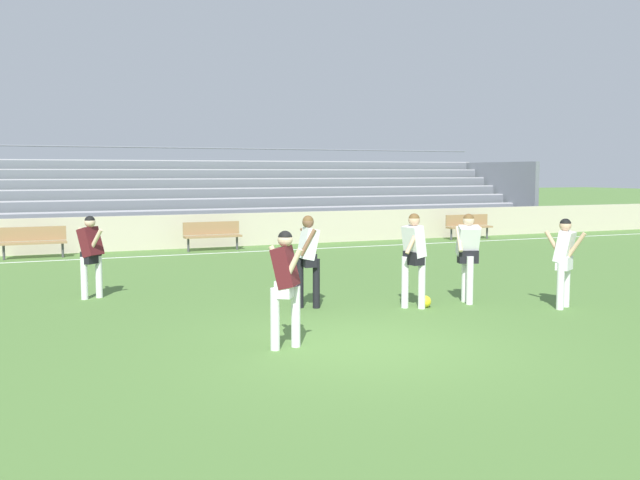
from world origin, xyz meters
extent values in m
plane|color=#517A38|center=(0.00, 0.00, 0.00)|extent=(160.00, 160.00, 0.00)
cube|color=white|center=(0.00, 12.16, 0.00)|extent=(44.00, 0.12, 0.01)
cube|color=beige|center=(0.00, 13.94, 0.55)|extent=(48.00, 0.16, 1.09)
cube|color=#B2B2B7|center=(1.79, 15.10, 0.36)|extent=(27.71, 0.36, 0.08)
cube|color=slate|center=(1.79, 14.90, 0.18)|extent=(27.71, 0.04, 0.36)
cube|color=#B2B2B7|center=(1.79, 15.82, 0.72)|extent=(27.71, 0.36, 0.08)
cube|color=slate|center=(1.79, 15.62, 0.54)|extent=(27.71, 0.04, 0.36)
cube|color=#B2B2B7|center=(1.79, 16.53, 1.08)|extent=(27.71, 0.36, 0.08)
cube|color=slate|center=(1.79, 16.33, 0.90)|extent=(27.71, 0.04, 0.36)
cube|color=#B2B2B7|center=(1.79, 17.24, 1.45)|extent=(27.71, 0.36, 0.08)
cube|color=slate|center=(1.79, 17.04, 1.27)|extent=(27.71, 0.04, 0.36)
cube|color=#B2B2B7|center=(1.79, 17.96, 1.81)|extent=(27.71, 0.36, 0.08)
cube|color=slate|center=(1.79, 17.76, 1.63)|extent=(27.71, 0.04, 0.36)
cube|color=#B2B2B7|center=(1.79, 18.67, 2.17)|extent=(27.71, 0.36, 0.08)
cube|color=slate|center=(1.79, 18.47, 1.99)|extent=(27.71, 0.04, 0.36)
cube|color=#B2B2B7|center=(1.79, 19.39, 2.53)|extent=(27.71, 0.36, 0.08)
cube|color=slate|center=(1.79, 19.19, 2.35)|extent=(27.71, 0.04, 0.36)
cube|color=#B2B2B7|center=(1.79, 20.10, 2.89)|extent=(27.71, 0.36, 0.08)
cube|color=slate|center=(1.79, 19.90, 2.71)|extent=(27.71, 0.04, 0.36)
cube|color=slate|center=(15.55, 17.60, 1.45)|extent=(0.20, 5.36, 2.89)
cylinder|color=slate|center=(1.79, 20.35, 3.44)|extent=(27.71, 0.06, 0.06)
cube|color=#99754C|center=(10.78, 12.87, 0.45)|extent=(1.80, 0.40, 0.06)
cube|color=#99754C|center=(10.78, 13.05, 0.70)|extent=(1.80, 0.05, 0.40)
cylinder|color=#47474C|center=(10.00, 12.87, 0.23)|extent=(0.07, 0.07, 0.45)
cylinder|color=#47474C|center=(11.56, 12.87, 0.23)|extent=(0.07, 0.07, 0.45)
cube|color=#99754C|center=(-4.04, 12.87, 0.45)|extent=(1.80, 0.40, 0.06)
cube|color=#99754C|center=(-4.04, 13.05, 0.70)|extent=(1.80, 0.05, 0.40)
cylinder|color=#47474C|center=(-4.82, 12.87, 0.23)|extent=(0.07, 0.07, 0.45)
cylinder|color=#47474C|center=(-3.26, 12.87, 0.23)|extent=(0.07, 0.07, 0.45)
cube|color=#99754C|center=(1.18, 12.87, 0.45)|extent=(1.80, 0.40, 0.06)
cube|color=#99754C|center=(1.18, 13.05, 0.70)|extent=(1.80, 0.05, 0.40)
cylinder|color=#47474C|center=(0.40, 12.87, 0.23)|extent=(0.07, 0.07, 0.45)
cylinder|color=#47474C|center=(1.96, 12.87, 0.23)|extent=(0.07, 0.07, 0.45)
cylinder|color=white|center=(1.96, 2.25, 0.47)|extent=(0.13, 0.13, 0.94)
cylinder|color=white|center=(2.20, 2.06, 0.47)|extent=(0.13, 0.13, 0.94)
cube|color=black|center=(2.08, 2.15, 0.92)|extent=(0.27, 0.39, 0.24)
cube|color=white|center=(2.08, 2.15, 1.22)|extent=(0.36, 0.42, 0.59)
cylinder|color=#D6A884|center=(2.20, 2.32, 1.26)|extent=(0.34, 0.13, 0.49)
cylinder|color=#D6A884|center=(1.96, 1.99, 1.26)|extent=(0.34, 0.13, 0.49)
sphere|color=#D6A884|center=(2.08, 2.15, 1.60)|extent=(0.21, 0.21, 0.21)
sphere|color=brown|center=(2.08, 2.15, 1.62)|extent=(0.20, 0.20, 0.20)
cylinder|color=white|center=(3.31, 2.32, 0.45)|extent=(0.13, 0.13, 0.90)
cylinder|color=white|center=(3.24, 2.07, 0.45)|extent=(0.13, 0.13, 0.90)
cube|color=black|center=(3.27, 2.20, 0.88)|extent=(0.41, 0.33, 0.24)
cube|color=white|center=(3.27, 2.20, 1.18)|extent=(0.49, 0.49, 0.60)
cylinder|color=beige|center=(3.47, 2.19, 1.22)|extent=(0.19, 0.36, 0.47)
cylinder|color=beige|center=(3.08, 2.21, 1.22)|extent=(0.19, 0.36, 0.47)
sphere|color=beige|center=(3.27, 2.20, 1.57)|extent=(0.21, 0.21, 0.21)
sphere|color=brown|center=(3.27, 2.20, 1.59)|extent=(0.20, 0.20, 0.20)
cylinder|color=black|center=(0.47, 2.86, 0.45)|extent=(0.13, 0.13, 0.90)
cylinder|color=black|center=(0.21, 3.00, 0.45)|extent=(0.13, 0.13, 0.90)
cube|color=black|center=(0.34, 2.93, 0.88)|extent=(0.24, 0.37, 0.24)
cube|color=white|center=(0.34, 2.93, 1.18)|extent=(0.35, 0.40, 0.59)
cylinder|color=brown|center=(0.26, 2.75, 1.22)|extent=(0.33, 0.09, 0.49)
cylinder|color=brown|center=(0.42, 3.12, 1.22)|extent=(0.33, 0.09, 0.49)
sphere|color=brown|center=(0.34, 2.93, 1.56)|extent=(0.21, 0.21, 0.21)
sphere|color=brown|center=(0.34, 2.93, 1.58)|extent=(0.20, 0.20, 0.20)
cylinder|color=white|center=(4.72, 1.17, 0.42)|extent=(0.13, 0.13, 0.84)
cylinder|color=white|center=(4.44, 1.01, 0.42)|extent=(0.13, 0.13, 0.84)
cube|color=white|center=(4.58, 1.09, 0.82)|extent=(0.42, 0.38, 0.24)
cube|color=white|center=(4.58, 1.09, 1.12)|extent=(0.49, 0.47, 0.59)
cylinder|color=#D6A884|center=(4.68, 0.91, 1.16)|extent=(0.25, 0.33, 0.48)
cylinder|color=#D6A884|center=(4.48, 1.27, 1.16)|extent=(0.25, 0.33, 0.48)
sphere|color=#D6A884|center=(4.58, 1.09, 1.51)|extent=(0.21, 0.21, 0.21)
sphere|color=black|center=(4.58, 1.09, 1.53)|extent=(0.20, 0.20, 0.20)
cylinder|color=white|center=(-3.32, 5.45, 0.42)|extent=(0.13, 0.13, 0.83)
cylinder|color=white|center=(-3.03, 5.54, 0.42)|extent=(0.13, 0.13, 0.83)
cube|color=black|center=(-3.17, 5.50, 0.81)|extent=(0.41, 0.41, 0.24)
cube|color=#56191E|center=(-3.17, 5.50, 1.11)|extent=(0.53, 0.52, 0.60)
cylinder|color=beige|center=(-3.25, 5.69, 1.15)|extent=(0.30, 0.31, 0.47)
cylinder|color=beige|center=(-3.10, 5.31, 1.15)|extent=(0.30, 0.31, 0.47)
sphere|color=beige|center=(-3.17, 5.50, 1.50)|extent=(0.21, 0.21, 0.21)
sphere|color=black|center=(-3.17, 5.50, 1.52)|extent=(0.20, 0.20, 0.20)
cylinder|color=white|center=(-1.25, 0.25, 0.44)|extent=(0.13, 0.13, 0.87)
cylinder|color=white|center=(-0.92, 0.32, 0.44)|extent=(0.13, 0.13, 0.87)
cube|color=white|center=(-1.09, 0.28, 0.85)|extent=(0.39, 0.42, 0.24)
cube|color=#56191E|center=(-1.09, 0.28, 1.15)|extent=(0.50, 0.51, 0.60)
cylinder|color=beige|center=(-1.11, 0.49, 1.19)|extent=(0.28, 0.24, 0.50)
cylinder|color=beige|center=(-1.06, 0.08, 1.19)|extent=(0.28, 0.24, 0.50)
sphere|color=beige|center=(-1.09, 0.28, 1.54)|extent=(0.21, 0.21, 0.21)
sphere|color=black|center=(-1.09, 0.28, 1.56)|extent=(0.20, 0.20, 0.20)
sphere|color=yellow|center=(2.32, 2.14, 0.11)|extent=(0.22, 0.22, 0.22)
camera|label=1|loc=(-4.53, -8.96, 2.47)|focal=40.25mm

